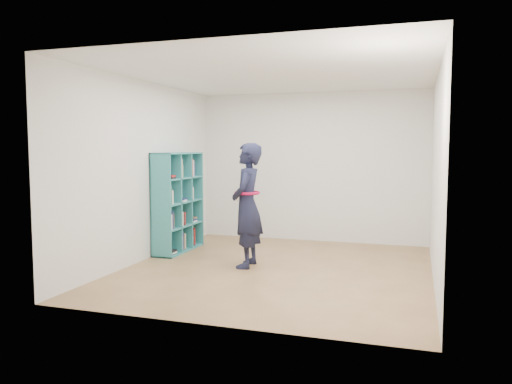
% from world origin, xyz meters
% --- Properties ---
extents(floor, '(4.50, 4.50, 0.00)m').
position_xyz_m(floor, '(0.00, 0.00, 0.00)').
color(floor, brown).
rests_on(floor, ground).
extents(ceiling, '(4.50, 4.50, 0.00)m').
position_xyz_m(ceiling, '(0.00, 0.00, 2.60)').
color(ceiling, white).
rests_on(ceiling, wall_back).
extents(wall_left, '(0.02, 4.50, 2.60)m').
position_xyz_m(wall_left, '(-2.00, 0.00, 1.30)').
color(wall_left, silver).
rests_on(wall_left, floor).
extents(wall_right, '(0.02, 4.50, 2.60)m').
position_xyz_m(wall_right, '(2.00, 0.00, 1.30)').
color(wall_right, silver).
rests_on(wall_right, floor).
extents(wall_back, '(4.00, 0.02, 2.60)m').
position_xyz_m(wall_back, '(0.00, 2.25, 1.30)').
color(wall_back, silver).
rests_on(wall_back, floor).
extents(wall_front, '(4.00, 0.02, 2.60)m').
position_xyz_m(wall_front, '(0.00, -2.25, 1.30)').
color(wall_front, silver).
rests_on(wall_front, floor).
extents(bookshelf, '(0.34, 1.18, 1.57)m').
position_xyz_m(bookshelf, '(-1.85, 0.70, 0.76)').
color(bookshelf, teal).
rests_on(bookshelf, floor).
extents(person, '(0.46, 0.65, 1.70)m').
position_xyz_m(person, '(-0.43, 0.03, 0.85)').
color(person, black).
rests_on(person, floor).
extents(smartphone, '(0.02, 0.12, 0.15)m').
position_xyz_m(smartphone, '(-0.60, 0.11, 0.97)').
color(smartphone, silver).
rests_on(smartphone, person).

